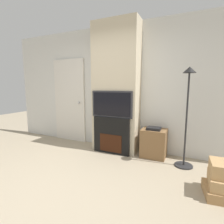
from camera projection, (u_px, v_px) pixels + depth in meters
The scene contains 8 objects.
ground_plane at pixel (60, 195), 2.26m from camera, with size 14.00×14.00×0.00m, color tan.
wall_back at pixel (120, 88), 3.88m from camera, with size 6.00×0.06×2.70m.
chimney_breast at pixel (116, 88), 3.68m from camera, with size 0.98×0.39×2.70m.
fireplace at pixel (112, 135), 3.64m from camera, with size 0.79×0.15×0.76m.
television at pixel (112, 104), 3.54m from camera, with size 0.88×0.07×0.54m.
floor_lamp at pixel (187, 107), 2.92m from camera, with size 0.31×0.31×1.71m.
media_stand at pixel (154, 143), 3.45m from camera, with size 0.47×0.39×0.61m.
entry_door at pixel (70, 101), 4.45m from camera, with size 0.90×0.09×2.06m.
Camera 1 is at (1.49, -1.59, 1.40)m, focal length 28.00 mm.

